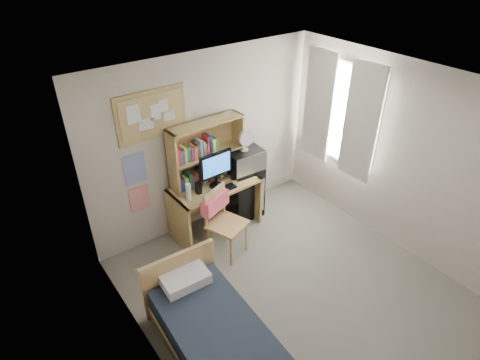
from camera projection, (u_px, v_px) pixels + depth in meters
floor at (301, 298)px, 4.99m from camera, size 3.60×4.20×0.02m
ceiling at (325, 98)px, 3.59m from camera, size 3.60×4.20×0.02m
wall_back at (206, 142)px, 5.71m from camera, size 3.60×0.04×2.60m
wall_left at (159, 291)px, 3.38m from camera, size 0.04×4.20×2.60m
wall_right at (410, 164)px, 5.19m from camera, size 0.04×4.20×2.60m
window_unit at (340, 114)px, 5.82m from camera, size 0.10×1.40×1.70m
curtain_left at (361, 123)px, 5.54m from camera, size 0.04×0.55×1.70m
curtain_right at (318, 106)px, 6.08m from camera, size 0.04×0.55×1.70m
bulletin_board at (151, 115)px, 4.98m from camera, size 0.94×0.03×0.64m
poster_wave at (135, 169)px, 5.18m from camera, size 0.30×0.01×0.42m
poster_japan at (139, 199)px, 5.43m from camera, size 0.28×0.01×0.36m
desk at (215, 207)px, 5.91m from camera, size 1.29×0.67×0.80m
desk_chair at (228, 224)px, 5.41m from camera, size 0.64×0.64×1.00m
mini_fridge at (243, 191)px, 6.24m from camera, size 0.52×0.52×0.84m
bed at (219, 344)px, 4.15m from camera, size 0.98×1.81×0.48m
hutch at (207, 152)px, 5.56m from camera, size 1.12×0.31×0.91m
monitor at (216, 170)px, 5.51m from camera, size 0.51×0.05×0.54m
keyboard at (222, 190)px, 5.56m from camera, size 0.42×0.14×0.02m
speaker_left at (198, 188)px, 5.46m from camera, size 0.07×0.07×0.17m
speaker_right at (234, 174)px, 5.77m from camera, size 0.07×0.07×0.16m
water_bottle at (188, 192)px, 5.32m from camera, size 0.07×0.07×0.24m
hoodie at (215, 203)px, 5.36m from camera, size 0.49×0.29×0.22m
microwave at (244, 159)px, 5.92m from camera, size 0.54×0.42×0.30m
desk_fan at (244, 140)px, 5.75m from camera, size 0.27×0.27×0.32m
pillow at (185, 278)px, 4.52m from camera, size 0.54×0.39×0.13m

